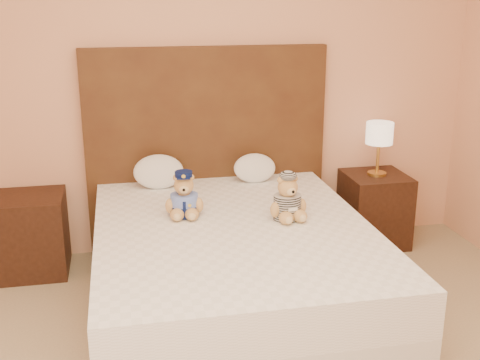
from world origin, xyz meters
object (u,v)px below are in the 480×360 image
Objects in this scene: lamp at (379,136)px; teddy_police at (184,194)px; nightstand_left at (32,234)px; pillow_left at (159,170)px; teddy_prisoner at (287,197)px; bed at (234,268)px; pillow_right at (255,167)px; nightstand_right at (374,209)px.

teddy_police is (-1.51, -0.58, -0.16)m from lamp.
nightstand_left is 0.96m from pillow_left.
lamp is 1.63m from teddy_police.
lamp reaches higher than teddy_police.
teddy_prisoner is 0.79× the size of pillow_left.
pillow_right is (0.32, 0.83, 0.38)m from bed.
pillow_left reaches higher than nightstand_right.
lamp is (-0.00, 0.00, 0.57)m from nightstand_right.
pillow_left is (-0.11, 0.61, -0.02)m from teddy_police.
teddy_prisoner is 1.06m from pillow_left.
bed is 5.72× the size of pillow_left.
pillow_left is at bearing 178.94° from lamp.
nightstand_right is at bearing 0.00° from lamp.
pillow_right is (0.69, 0.00, -0.02)m from pillow_left.
nightstand_left is at bearing 147.38° from bed.
lamp reaches higher than nightstand_left.
teddy_police is 0.84m from pillow_right.
pillow_right is at bearing 178.16° from lamp.
pillow_right is at bearing 0.00° from pillow_left.
lamp is 1.19m from teddy_prisoner.
lamp is 1.45× the size of teddy_prisoner.
bed is at bearing -147.38° from lamp.
bed is at bearing -65.81° from pillow_left.
lamp is 1.43× the size of teddy_police.
lamp reaches higher than nightstand_right.
teddy_prisoner is at bearing -88.38° from pillow_right.
lamp is at bearing -1.06° from pillow_left.
nightstand_right is at bearing 27.45° from teddy_police.
nightstand_right is at bearing -1.06° from pillow_left.
lamp reaches higher than teddy_prisoner.
teddy_police is at bearing -30.42° from nightstand_left.
nightstand_left is 1.99× the size of teddy_prisoner.
bed is 7.24× the size of teddy_prisoner.
bed is 7.13× the size of teddy_police.
teddy_police is at bearing -79.78° from pillow_left.
teddy_police is at bearing 154.26° from teddy_prisoner.
teddy_prisoner reaches higher than pillow_left.
nightstand_right is 1.67m from teddy_police.
teddy_prisoner reaches higher than nightstand_right.
bed is 0.54m from teddy_prisoner.
teddy_prisoner is 0.78m from pillow_right.
pillow_right is at bearing 178.16° from nightstand_right.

